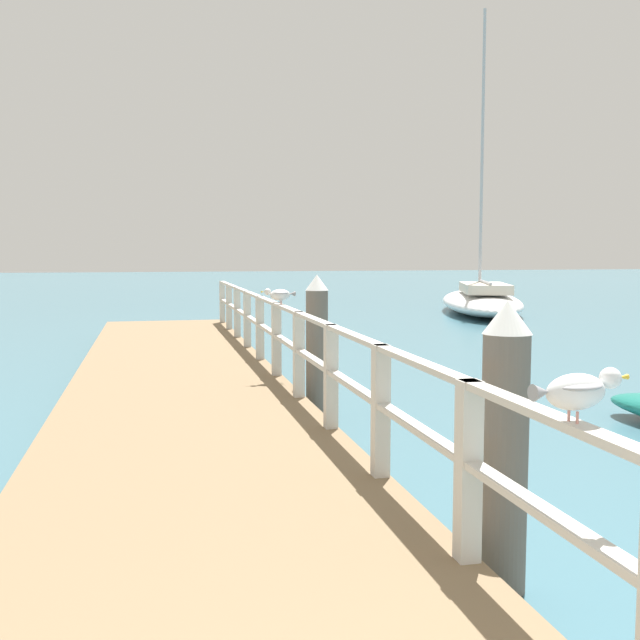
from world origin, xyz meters
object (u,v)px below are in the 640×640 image
boat_2 (481,300)px  dock_piling_near (505,446)px  dock_piling_far (317,343)px  seagull_background (280,294)px  seagull_foreground (578,389)px

boat_2 → dock_piling_near: bearing=-96.2°
dock_piling_far → seagull_background: (-0.39, 0.53, 0.60)m
seagull_foreground → boat_2: 22.37m
seagull_foreground → boat_2: size_ratio=0.05×
dock_piling_near → dock_piling_far: (0.00, 5.16, 0.00)m
dock_piling_near → boat_2: bearing=65.4°
dock_piling_near → boat_2: 20.97m
dock_piling_far → seagull_foreground: size_ratio=3.70×
dock_piling_near → seagull_foreground: (-0.37, -1.35, 0.60)m
dock_piling_near → dock_piling_far: same height
dock_piling_near → seagull_foreground: size_ratio=3.70×
seagull_foreground → seagull_background: 7.04m
seagull_foreground → dock_piling_near: bearing=155.8°
seagull_background → boat_2: bearing=-44.7°
seagull_foreground → seagull_background: same height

